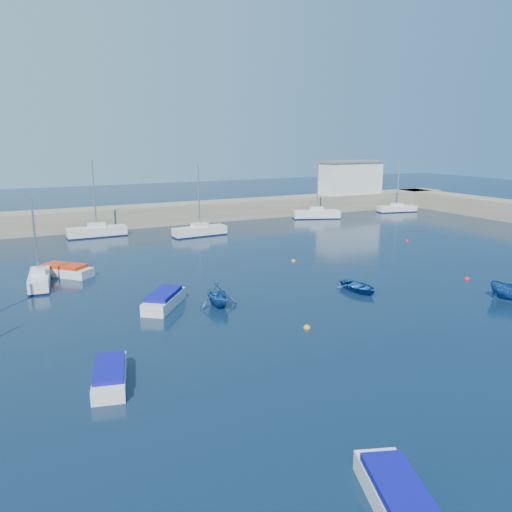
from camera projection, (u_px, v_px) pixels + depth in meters
name	position (u px, v px, depth m)	size (l,w,h in m)	color
ground	(416.00, 340.00, 28.50)	(220.00, 220.00, 0.00)	#0B1D33
back_wall	(172.00, 214.00, 68.19)	(96.00, 4.50, 2.60)	gray
right_arm	(481.00, 207.00, 75.31)	(4.50, 32.00, 2.60)	gray
harbor_office	(350.00, 178.00, 80.48)	(10.00, 4.00, 5.00)	silver
sailboat_3	(39.00, 279.00, 38.84)	(1.99, 5.30, 6.99)	silver
sailboat_5	(97.00, 231.00, 58.76)	(6.74, 1.96, 8.88)	silver
sailboat_6	(200.00, 231.00, 59.29)	(6.56, 2.29, 8.49)	silver
sailboat_7	(317.00, 214.00, 72.29)	(6.91, 4.18, 8.89)	silver
sailboat_8	(397.00, 208.00, 78.86)	(6.43, 3.04, 8.12)	silver
motorboat_0	(110.00, 375.00, 23.38)	(2.35, 4.34, 0.92)	silver
motorboat_1	(164.00, 300.00, 34.10)	(3.98, 4.53, 1.10)	silver
motorboat_2	(65.00, 270.00, 41.96)	(4.52, 4.66, 0.99)	silver
motorboat_3	(398.00, 498.00, 15.33)	(2.86, 4.51, 1.00)	silver
dinghy_center	(359.00, 287.00, 37.64)	(2.46, 3.45, 0.71)	navy
dinghy_left	(218.00, 295.00, 34.20)	(2.63, 3.04, 1.60)	navy
buoy_0	(307.00, 328.00, 30.35)	(0.44, 0.44, 0.44)	orange
buoy_1	(467.00, 280.00, 40.88)	(0.47, 0.47, 0.47)	red
buoy_3	(293.00, 261.00, 47.02)	(0.38, 0.38, 0.38)	orange
buoy_4	(407.00, 241.00, 56.32)	(0.43, 0.43, 0.43)	red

